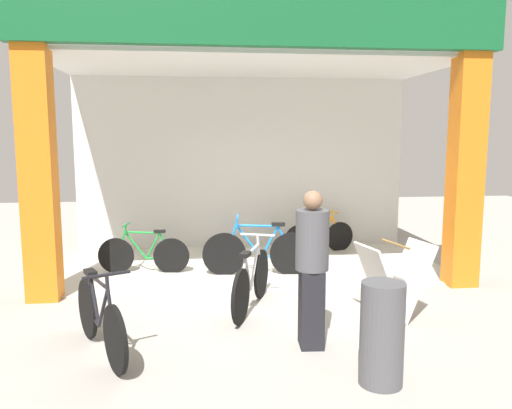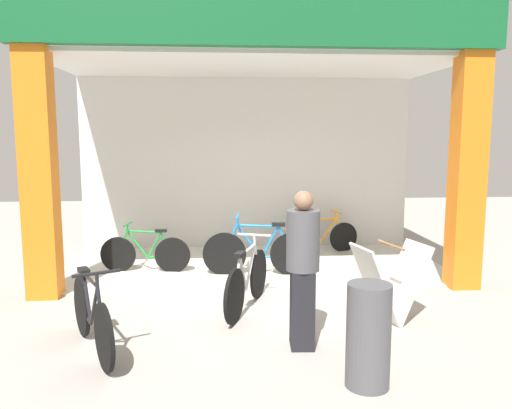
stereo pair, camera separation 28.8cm
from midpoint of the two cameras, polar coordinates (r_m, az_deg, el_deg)
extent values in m
plane|color=#9E9991|center=(7.33, 1.60, -9.74)|extent=(20.68, 20.68, 0.00)
cube|color=beige|center=(8.74, 0.57, -6.76)|extent=(6.34, 2.96, 0.02)
cube|color=silver|center=(9.95, -0.16, 4.75)|extent=(6.34, 0.12, 3.35)
cube|color=orange|center=(7.31, -22.12, 3.05)|extent=(0.42, 0.36, 3.35)
cube|color=orange|center=(7.89, 23.59, 3.28)|extent=(0.42, 0.36, 3.35)
cube|color=#14592D|center=(7.00, 1.86, 20.19)|extent=(6.54, 0.20, 0.72)
cube|color=silver|center=(8.53, 0.61, 15.31)|extent=(6.34, 2.96, 0.06)
cylinder|color=black|center=(8.30, -8.37, -5.66)|extent=(0.58, 0.11, 0.58)
cylinder|color=black|center=(8.52, -14.28, -5.47)|extent=(0.58, 0.11, 0.58)
cylinder|color=#198C33|center=(8.35, -9.79, -5.76)|extent=(0.39, 0.08, 0.07)
cylinder|color=#198C33|center=(8.32, -10.36, -4.49)|extent=(0.25, 0.06, 0.43)
cylinder|color=#198C33|center=(8.39, -12.20, -4.40)|extent=(0.35, 0.08, 0.45)
cylinder|color=#198C33|center=(8.32, -11.50, -3.01)|extent=(0.55, 0.10, 0.05)
cylinder|color=#198C33|center=(8.28, -9.06, -4.38)|extent=(0.19, 0.06, 0.39)
cylinder|color=#198C33|center=(8.45, -13.75, -4.21)|extent=(0.17, 0.05, 0.40)
cylinder|color=#198C33|center=(8.38, -13.28, -2.54)|extent=(0.05, 0.04, 0.12)
cylinder|color=#198C33|center=(8.37, -13.24, -2.15)|extent=(0.08, 0.40, 0.03)
cube|color=black|center=(8.25, -9.64, -2.92)|extent=(0.18, 0.11, 0.04)
cylinder|color=black|center=(9.41, 6.02, -4.04)|extent=(0.55, 0.19, 0.56)
cylinder|color=black|center=(9.82, 10.62, -3.64)|extent=(0.55, 0.19, 0.56)
cylinder|color=orange|center=(9.51, 7.14, -4.07)|extent=(0.37, 0.13, 0.07)
cylinder|color=orange|center=(9.51, 7.58, -2.95)|extent=(0.25, 0.10, 0.42)
cylinder|color=orange|center=(9.63, 9.01, -2.79)|extent=(0.34, 0.12, 0.44)
cylinder|color=orange|center=(9.54, 8.46, -1.63)|extent=(0.53, 0.17, 0.04)
cylinder|color=orange|center=(9.42, 6.56, -2.90)|extent=(0.19, 0.08, 0.38)
cylinder|color=orange|center=(9.74, 10.21, -2.58)|extent=(0.17, 0.07, 0.39)
cylinder|color=orange|center=(9.66, 9.84, -1.17)|extent=(0.05, 0.04, 0.12)
cylinder|color=orange|center=(9.65, 9.80, -0.84)|extent=(0.13, 0.39, 0.03)
cube|color=black|center=(9.42, 7.01, -1.62)|extent=(0.19, 0.13, 0.04)
cylinder|color=black|center=(8.07, 5.07, -5.59)|extent=(0.69, 0.11, 0.69)
cylinder|color=black|center=(8.05, -2.53, -5.59)|extent=(0.69, 0.11, 0.69)
cylinder|color=blue|center=(8.06, 3.29, -5.78)|extent=(0.46, 0.08, 0.09)
cylinder|color=blue|center=(8.00, 2.61, -4.23)|extent=(0.30, 0.06, 0.52)
cylinder|color=blue|center=(8.00, 0.24, -4.17)|extent=(0.42, 0.07, 0.54)
cylinder|color=blue|center=(7.95, 1.21, -2.41)|extent=(0.66, 0.10, 0.05)
cylinder|color=blue|center=(8.01, 4.25, -4.04)|extent=(0.23, 0.06, 0.46)
cylinder|color=blue|center=(8.00, -1.78, -3.98)|extent=(0.21, 0.06, 0.48)
cylinder|color=blue|center=(7.94, -1.09, -1.86)|extent=(0.06, 0.04, 0.14)
cylinder|color=blue|center=(7.93, -1.02, -1.37)|extent=(0.08, 0.48, 0.03)
cube|color=black|center=(7.96, 3.58, -2.25)|extent=(0.22, 0.12, 0.05)
cylinder|color=black|center=(6.01, -17.65, -10.84)|extent=(0.32, 0.61, 0.65)
cylinder|color=black|center=(5.09, -15.09, -14.21)|extent=(0.32, 0.61, 0.65)
cylinder|color=black|center=(5.80, -17.12, -11.76)|extent=(0.22, 0.41, 0.08)
cylinder|color=black|center=(5.65, -16.99, -10.02)|extent=(0.16, 0.27, 0.49)
cylinder|color=black|center=(5.36, -16.21, -10.89)|extent=(0.21, 0.38, 0.51)
cylinder|color=black|center=(5.41, -16.64, -8.11)|extent=(0.30, 0.58, 0.05)
cylinder|color=black|center=(5.85, -17.50, -9.19)|extent=(0.13, 0.21, 0.44)
cylinder|color=black|center=(5.11, -15.48, -11.52)|extent=(0.12, 0.19, 0.45)
cylinder|color=black|center=(5.10, -15.86, -8.18)|extent=(0.06, 0.07, 0.14)
cylinder|color=black|center=(5.10, -15.92, -7.44)|extent=(0.42, 0.23, 0.03)
cube|color=black|center=(5.70, -17.39, -7.11)|extent=(0.17, 0.22, 0.05)
cylinder|color=black|center=(6.06, -1.05, -10.28)|extent=(0.28, 0.63, 0.66)
cylinder|color=black|center=(7.00, 1.48, -7.78)|extent=(0.28, 0.63, 0.66)
cylinder|color=silver|center=(6.28, -0.38, -9.84)|extent=(0.19, 0.43, 0.09)
cylinder|color=silver|center=(6.31, -0.14, -7.73)|extent=(0.14, 0.28, 0.50)
cylinder|color=silver|center=(6.60, 0.65, -6.96)|extent=(0.18, 0.39, 0.52)
cylinder|color=silver|center=(6.42, 0.34, -5.17)|extent=(0.26, 0.61, 0.05)
cylinder|color=silver|center=(6.10, -0.73, -8.04)|extent=(0.11, 0.22, 0.44)
cylinder|color=silver|center=(6.85, 1.26, -6.20)|extent=(0.10, 0.20, 0.46)
cylinder|color=silver|center=(6.69, 1.06, -3.98)|extent=(0.05, 0.07, 0.14)
cylinder|color=silver|center=(6.67, 1.04, -3.44)|extent=(0.44, 0.19, 0.03)
cube|color=black|center=(6.12, -0.48, -5.61)|extent=(0.16, 0.22, 0.05)
cube|color=silver|center=(6.26, 14.49, -8.67)|extent=(0.53, 0.63, 0.94)
cube|color=silver|center=(6.47, 17.54, -8.25)|extent=(0.53, 0.63, 0.94)
cylinder|color=olive|center=(6.25, 16.20, -4.39)|extent=(0.15, 0.54, 0.03)
cube|color=black|center=(5.45, 6.74, -11.52)|extent=(0.26, 0.33, 0.83)
cylinder|color=#4C4C51|center=(5.25, 6.87, -4.03)|extent=(0.37, 0.37, 0.62)
sphere|color=#8C664C|center=(5.18, 6.94, 0.43)|extent=(0.20, 0.20, 0.20)
cube|color=white|center=(5.60, 6.42, -5.59)|extent=(0.16, 0.25, 0.31)
cylinder|color=#4C4C51|center=(4.73, 14.26, -14.08)|extent=(0.39, 0.39, 0.93)
camera|label=1|loc=(0.14, -88.94, 0.15)|focal=35.66mm
camera|label=2|loc=(0.14, 91.06, -0.15)|focal=35.66mm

